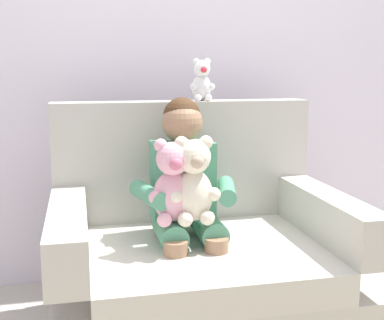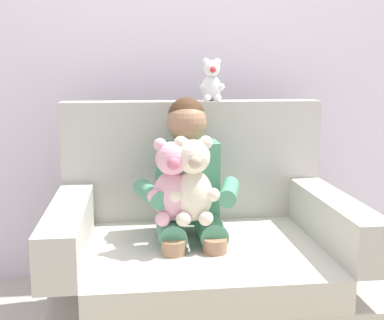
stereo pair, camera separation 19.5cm
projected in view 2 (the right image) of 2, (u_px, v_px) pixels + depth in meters
name	position (u px, v px, depth m)	size (l,w,h in m)	color
back_wall	(183.00, 31.00, 2.65)	(6.00, 0.10, 2.60)	silver
armchair	(201.00, 263.00, 2.14)	(1.19, 0.90, 0.96)	#BCB7AD
seated_child	(189.00, 188.00, 2.10)	(0.45, 0.39, 0.82)	#4C9370
plush_pink	(172.00, 183.00, 1.95)	(0.20, 0.16, 0.33)	#EAA8BC
plush_cream	(193.00, 183.00, 1.95)	(0.20, 0.16, 0.34)	silver
plush_white_on_backrest	(212.00, 81.00, 2.33)	(0.12, 0.09, 0.19)	white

